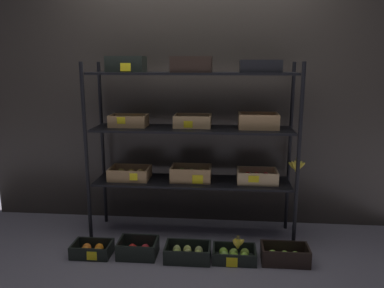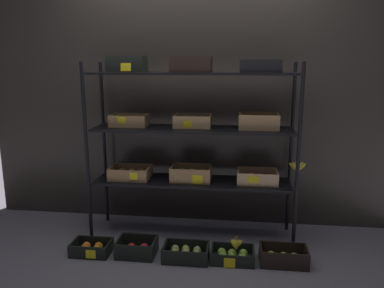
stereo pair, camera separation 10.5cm
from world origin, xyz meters
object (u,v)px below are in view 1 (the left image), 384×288
Objects in this scene: crate_ground_orange at (92,250)px; crate_ground_apple_green at (234,255)px; banana_bunch_loose at (238,243)px; crate_ground_apple_red at (138,250)px; crate_ground_pear at (188,253)px; crate_ground_rightmost_apple_green at (285,256)px; display_rack at (194,129)px.

crate_ground_apple_green is at bearing 1.23° from crate_ground_orange.
banana_bunch_loose is (0.03, -0.00, 0.11)m from crate_ground_apple_green.
banana_bunch_loose is (0.82, -0.00, 0.10)m from crate_ground_apple_red.
crate_ground_apple_red reaches higher than crate_ground_pear.
crate_ground_apple_red reaches higher than crate_ground_orange.
crate_ground_apple_green is (0.38, 0.02, -0.01)m from crate_ground_pear.
crate_ground_rightmost_apple_green is (1.20, -0.00, 0.00)m from crate_ground_apple_red.
display_rack is 16.88× the size of banana_bunch_loose.
banana_bunch_loose is at bearing -5.23° from crate_ground_apple_green.
display_rack is 5.18× the size of crate_ground_pear.
crate_ground_orange is at bearing -150.03° from display_rack.
crate_ground_orange is 0.38m from crate_ground_apple_red.
display_rack is 1.33m from crate_ground_orange.
display_rack is at bearing 88.94° from crate_ground_pear.
crate_ground_rightmost_apple_green is at bearing 1.80° from crate_ground_pear.
crate_ground_apple_red is (-0.43, -0.44, -0.95)m from display_rack.
crate_ground_pear is 0.38m from crate_ground_apple_green.
crate_ground_apple_red is at bearing 179.98° from crate_ground_rightmost_apple_green.
crate_ground_rightmost_apple_green is (0.78, 0.02, 0.00)m from crate_ground_pear.
crate_ground_pear is at bearing -178.20° from crate_ground_rightmost_apple_green.
display_rack reaches higher than crate_ground_rightmost_apple_green.
banana_bunch_loose is (0.40, -0.44, -0.85)m from display_rack.
crate_ground_orange is 0.80m from crate_ground_pear.
crate_ground_orange is 1.18m from crate_ground_apple_green.
display_rack is 5.47× the size of crate_ground_apple_green.
banana_bunch_loose is at bearing -179.52° from crate_ground_rightmost_apple_green.
crate_ground_rightmost_apple_green is at bearing 0.08° from crate_ground_apple_green.
display_rack is at bearing 150.26° from crate_ground_rightmost_apple_green.
display_rack is 1.11m from crate_ground_apple_green.
crate_ground_apple_green is at bearing -50.16° from display_rack.
display_rack is at bearing 129.84° from crate_ground_apple_green.
display_rack is at bearing 29.97° from crate_ground_orange.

